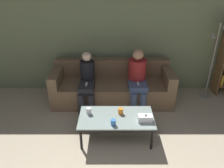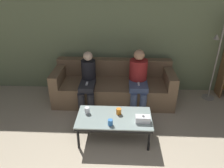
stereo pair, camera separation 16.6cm
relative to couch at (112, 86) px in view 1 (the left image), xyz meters
name	(u,v)px [view 1 (the left image)]	position (x,y,z in m)	size (l,w,h in m)	color
wall_back	(112,33)	(0.00, 0.52, 1.00)	(12.00, 0.06, 2.60)	#707F5B
couch	(112,86)	(0.00, 0.00, 0.00)	(2.43, 0.89, 0.81)	brown
coffee_table	(116,119)	(0.06, -1.24, 0.07)	(1.17, 0.62, 0.42)	#8C9E99
cup_near_left	(89,111)	(-0.38, -1.16, 0.17)	(0.08, 0.08, 0.11)	silver
cup_near_right	(120,111)	(0.13, -1.16, 0.16)	(0.08, 0.08, 0.10)	orange
cup_far_center	(113,122)	(0.01, -1.45, 0.16)	(0.08, 0.08, 0.09)	#3372BF
tissue_box	(145,118)	(0.50, -1.34, 0.16)	(0.22, 0.12, 0.13)	white
standing_lamp	(214,53)	(2.08, 0.15, 0.68)	(0.31, 0.26, 1.60)	gray
seated_person_left_end	(87,80)	(-0.49, -0.25, 0.27)	(0.31, 0.69, 1.10)	#28282D
seated_person_mid_left	(137,77)	(0.49, -0.20, 0.32)	(0.35, 0.67, 1.15)	#47567A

